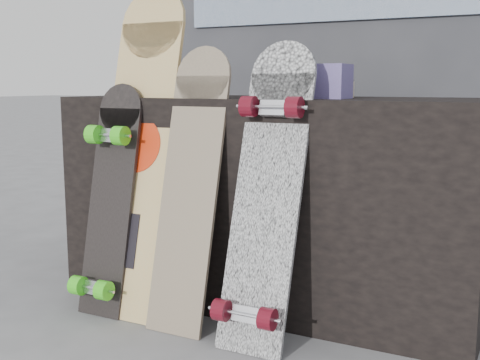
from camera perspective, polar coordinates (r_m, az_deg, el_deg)
The scene contains 10 objects.
ground at distance 2.06m, azimuth -2.82°, elevation -15.28°, with size 60.00×60.00×0.00m, color slate.
vendor_table at distance 2.37m, azimuth 3.15°, elevation -1.89°, with size 1.60×0.60×0.80m, color black.
booth at distance 3.13m, azimuth 9.81°, elevation 13.59°, with size 2.40×0.22×2.20m.
merch_box_purple at distance 2.66m, azimuth -7.63°, elevation 9.01°, with size 0.18×0.12×0.10m, color #5A3F81.
merch_box_small at distance 2.16m, azimuth 8.37°, elevation 9.23°, with size 0.14×0.14×0.12m, color #5A3F81.
merch_box_flat at distance 2.29m, azimuth 7.75°, elevation 8.49°, with size 0.22×0.10×0.06m, color #D1B78C.
longboard_geisha at distance 2.28m, azimuth -9.58°, elevation 3.75°, with size 0.28×0.32×1.22m.
longboard_celtic at distance 2.11m, azimuth -4.66°, elevation 0.14°, with size 0.22×0.27×0.99m.
longboard_cascadia at distance 1.96m, azimuth 2.57°, elevation -0.83°, with size 0.23×0.37×1.00m.
skateboard_dark at distance 2.29m, azimuth -12.36°, elevation -1.61°, with size 0.19×0.27×0.85m.
Camera 1 is at (0.94, -1.62, 0.86)m, focal length 45.00 mm.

